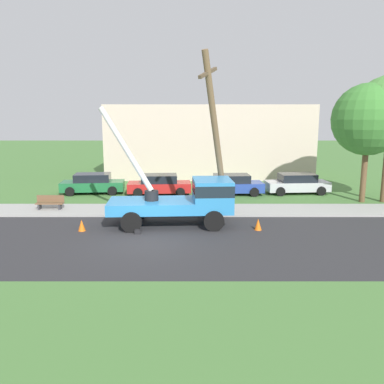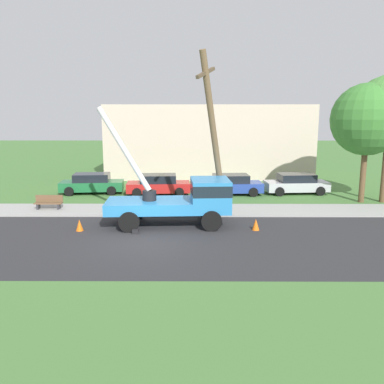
# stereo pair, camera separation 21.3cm
# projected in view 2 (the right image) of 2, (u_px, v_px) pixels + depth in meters

# --- Properties ---
(ground_plane) EXTENTS (120.00, 120.00, 0.00)m
(ground_plane) POSITION_uv_depth(u_px,v_px,m) (164.00, 191.00, 29.64)
(ground_plane) COLOR #477538
(road_asphalt) EXTENTS (80.00, 8.71, 0.01)m
(road_asphalt) POSITION_uv_depth(u_px,v_px,m) (144.00, 241.00, 17.85)
(road_asphalt) COLOR #2B2B2D
(road_asphalt) RESTS_ON ground
(sidewalk_strip) EXTENTS (80.00, 2.92, 0.10)m
(sidewalk_strip) POSITION_uv_depth(u_px,v_px,m) (156.00, 210.00, 23.56)
(sidewalk_strip) COLOR #9E9E99
(sidewalk_strip) RESTS_ON ground
(utility_truck) EXTENTS (6.89, 3.21, 5.98)m
(utility_truck) POSITION_uv_depth(u_px,v_px,m) (185.00, 198.00, 20.35)
(utility_truck) COLOR #2D84C6
(utility_truck) RESTS_ON ground
(leaning_utility_pole) EXTENTS (1.88, 3.18, 8.66)m
(leaning_utility_pole) POSITION_uv_depth(u_px,v_px,m) (214.00, 137.00, 20.67)
(leaning_utility_pole) COLOR brown
(leaning_utility_pole) RESTS_ON ground
(traffic_cone_ahead) EXTENTS (0.36, 0.36, 0.56)m
(traffic_cone_ahead) POSITION_uv_depth(u_px,v_px,m) (256.00, 225.00, 19.58)
(traffic_cone_ahead) COLOR orange
(traffic_cone_ahead) RESTS_ON ground
(traffic_cone_behind) EXTENTS (0.36, 0.36, 0.56)m
(traffic_cone_behind) POSITION_uv_depth(u_px,v_px,m) (80.00, 225.00, 19.46)
(traffic_cone_behind) COLOR orange
(traffic_cone_behind) RESTS_ON ground
(parked_sedan_green) EXTENTS (4.55, 2.29, 1.42)m
(parked_sedan_green) POSITION_uv_depth(u_px,v_px,m) (92.00, 183.00, 28.77)
(parked_sedan_green) COLOR #1E6638
(parked_sedan_green) RESTS_ON ground
(parked_sedan_red) EXTENTS (4.51, 2.21, 1.42)m
(parked_sedan_red) POSITION_uv_depth(u_px,v_px,m) (158.00, 185.00, 28.30)
(parked_sedan_red) COLOR #B21E1E
(parked_sedan_red) RESTS_ON ground
(parked_sedan_blue) EXTENTS (4.50, 2.18, 1.42)m
(parked_sedan_blue) POSITION_uv_depth(u_px,v_px,m) (231.00, 185.00, 28.30)
(parked_sedan_blue) COLOR #263F99
(parked_sedan_blue) RESTS_ON ground
(parked_sedan_silver) EXTENTS (4.53, 2.24, 1.42)m
(parked_sedan_silver) POSITION_uv_depth(u_px,v_px,m) (296.00, 184.00, 28.68)
(parked_sedan_silver) COLOR #B7B7BF
(parked_sedan_silver) RESTS_ON ground
(park_bench) EXTENTS (1.60, 0.45, 0.90)m
(park_bench) POSITION_uv_depth(u_px,v_px,m) (49.00, 203.00, 23.58)
(park_bench) COLOR brown
(park_bench) RESTS_ON ground
(roadside_tree_far) EXTENTS (4.50, 4.50, 7.52)m
(roadside_tree_far) POSITION_uv_depth(u_px,v_px,m) (367.00, 120.00, 24.95)
(roadside_tree_far) COLOR brown
(roadside_tree_far) RESTS_ON ground
(lowrise_building_backdrop) EXTENTS (18.00, 6.00, 6.40)m
(lowrise_building_backdrop) POSITION_uv_depth(u_px,v_px,m) (209.00, 141.00, 36.50)
(lowrise_building_backdrop) COLOR beige
(lowrise_building_backdrop) RESTS_ON ground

